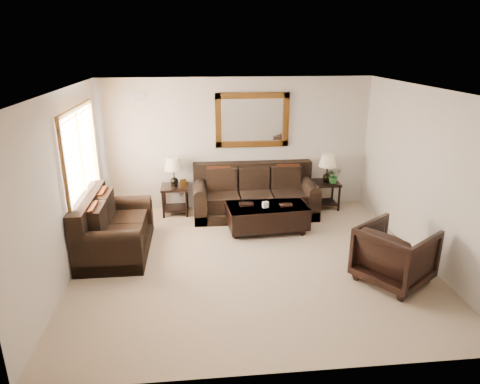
{
  "coord_description": "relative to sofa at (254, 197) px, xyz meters",
  "views": [
    {
      "loc": [
        -0.81,
        -6.1,
        3.33
      ],
      "look_at": [
        -0.13,
        0.6,
        0.97
      ],
      "focal_mm": 32.0,
      "sensor_mm": 36.0,
      "label": 1
    }
  ],
  "objects": [
    {
      "name": "air_vent",
      "position": [
        -2.22,
        0.46,
        1.99
      ],
      "size": [
        0.25,
        0.02,
        0.18
      ],
      "primitive_type": "cube",
      "color": "#999999",
      "rests_on": "room"
    },
    {
      "name": "end_table_left",
      "position": [
        -1.61,
        0.17,
        0.41
      ],
      "size": [
        0.54,
        0.54,
        1.19
      ],
      "color": "black",
      "rests_on": "room"
    },
    {
      "name": "sofa",
      "position": [
        0.0,
        0.0,
        0.0
      ],
      "size": [
        2.46,
        1.06,
        1.01
      ],
      "color": "black",
      "rests_on": "room"
    },
    {
      "name": "end_table_right",
      "position": [
        1.54,
        0.18,
        0.39
      ],
      "size": [
        0.53,
        0.53,
        1.16
      ],
      "color": "black",
      "rests_on": "room"
    },
    {
      "name": "loveseat",
      "position": [
        -2.59,
        -1.44,
        0.0
      ],
      "size": [
        1.05,
        1.77,
        0.99
      ],
      "rotation": [
        0.0,
        0.0,
        1.57
      ],
      "color": "black",
      "rests_on": "room"
    },
    {
      "name": "mirror",
      "position": [
        0.0,
        0.45,
        1.49
      ],
      "size": [
        1.5,
        0.06,
        1.1
      ],
      "color": "#4C2C0F",
      "rests_on": "room"
    },
    {
      "name": "coffee_table",
      "position": [
        0.12,
        -0.86,
        -0.05
      ],
      "size": [
        1.53,
        0.91,
        0.63
      ],
      "rotation": [
        0.0,
        0.0,
        0.08
      ],
      "color": "black",
      "rests_on": "room"
    },
    {
      "name": "potted_plant",
      "position": [
        1.66,
        0.08,
        0.34
      ],
      "size": [
        0.38,
        0.4,
        0.25
      ],
      "primitive_type": "imported",
      "rotation": [
        0.0,
        0.0,
        0.34
      ],
      "color": "#23551D",
      "rests_on": "end_table_right"
    },
    {
      "name": "window",
      "position": [
        -3.01,
        -1.12,
        1.19
      ],
      "size": [
        0.07,
        1.96,
        1.66
      ],
      "color": "white",
      "rests_on": "room"
    },
    {
      "name": "room",
      "position": [
        -0.32,
        -2.02,
        0.99
      ],
      "size": [
        5.51,
        5.01,
        2.71
      ],
      "color": "gray",
      "rests_on": "ground"
    },
    {
      "name": "armchair",
      "position": [
        1.67,
        -2.84,
        0.11
      ],
      "size": [
        1.24,
        1.25,
        0.95
      ],
      "primitive_type": "imported",
      "rotation": [
        0.0,
        0.0,
        2.18
      ],
      "color": "black",
      "rests_on": "floor"
    }
  ]
}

